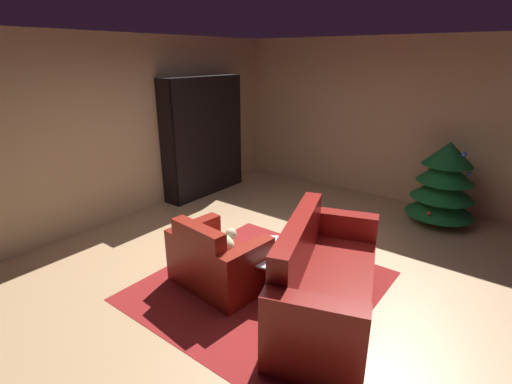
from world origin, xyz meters
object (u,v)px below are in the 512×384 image
at_px(coffee_table, 276,254).
at_px(bottle_on_table, 293,240).
at_px(decorated_tree, 444,183).
at_px(couch_red, 323,283).
at_px(armchair_red, 217,261).
at_px(book_stack_on_table, 271,246).
at_px(bookshelf_unit, 209,136).

xyz_separation_m(coffee_table, bottle_on_table, (0.11, 0.18, 0.13)).
bearing_deg(decorated_tree, couch_red, -97.15).
height_order(couch_red, coffee_table, couch_red).
bearing_deg(couch_red, armchair_red, -166.32).
bearing_deg(bottle_on_table, book_stack_on_table, -130.94).
height_order(coffee_table, book_stack_on_table, book_stack_on_table).
height_order(bookshelf_unit, couch_red, bookshelf_unit).
bearing_deg(armchair_red, couch_red, 13.68).
height_order(coffee_table, decorated_tree, decorated_tree).
height_order(armchair_red, decorated_tree, decorated_tree).
relative_size(bookshelf_unit, decorated_tree, 1.66).
xyz_separation_m(armchair_red, coffee_table, (0.49, 0.40, 0.09)).
xyz_separation_m(couch_red, bottle_on_table, (-0.54, 0.30, 0.17)).
bearing_deg(bookshelf_unit, book_stack_on_table, -34.19).
bearing_deg(bookshelf_unit, decorated_tree, 15.45).
xyz_separation_m(couch_red, decorated_tree, (0.37, 2.97, 0.30)).
bearing_deg(bookshelf_unit, couch_red, -29.78).
relative_size(coffee_table, bottle_on_table, 3.27).
height_order(armchair_red, coffee_table, armchair_red).
distance_m(armchair_red, bottle_on_table, 0.86).
bearing_deg(coffee_table, couch_red, -10.57).
bearing_deg(bottle_on_table, coffee_table, -121.37).
bearing_deg(couch_red, bookshelf_unit, 150.22).
distance_m(armchair_red, book_stack_on_table, 0.61).
distance_m(couch_red, coffee_table, 0.66).
relative_size(couch_red, coffee_table, 2.75).
bearing_deg(coffee_table, decorated_tree, 70.28).
xyz_separation_m(coffee_table, book_stack_on_table, (-0.05, -0.01, 0.07)).
xyz_separation_m(couch_red, book_stack_on_table, (-0.70, 0.11, 0.12)).
distance_m(coffee_table, bottle_on_table, 0.24).
relative_size(armchair_red, bottle_on_table, 4.63).
xyz_separation_m(book_stack_on_table, decorated_tree, (1.07, 2.85, 0.18)).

